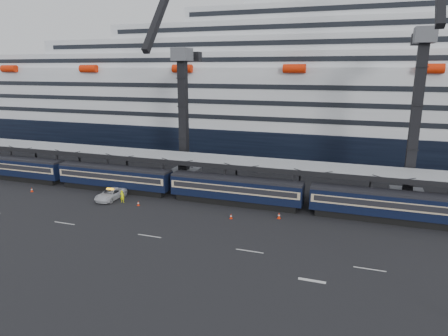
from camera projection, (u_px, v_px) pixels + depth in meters
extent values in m
plane|color=black|center=(276.00, 239.00, 45.26)|extent=(260.00, 260.00, 0.00)
cube|color=beige|center=(65.00, 223.00, 49.86)|extent=(3.00, 0.15, 0.02)
cube|color=beige|center=(149.00, 236.00, 46.04)|extent=(3.00, 0.15, 0.02)
cube|color=beige|center=(250.00, 251.00, 42.23)|extent=(3.00, 0.15, 0.02)
cube|color=beige|center=(370.00, 269.00, 38.41)|extent=(3.00, 0.15, 0.02)
cube|color=beige|center=(312.00, 281.00, 36.33)|extent=(2.50, 0.40, 0.02)
cube|color=black|center=(17.00, 177.00, 69.58)|extent=(17.48, 2.40, 0.90)
cube|color=black|center=(16.00, 167.00, 69.14)|extent=(19.00, 2.80, 2.70)
cube|color=#C3AE8A|center=(16.00, 165.00, 69.07)|extent=(18.62, 2.92, 1.05)
cube|color=black|center=(15.00, 165.00, 69.06)|extent=(17.86, 2.98, 0.70)
cube|color=black|center=(15.00, 158.00, 68.78)|extent=(19.00, 2.50, 0.35)
cube|color=black|center=(115.00, 188.00, 63.22)|extent=(17.48, 2.40, 0.90)
cube|color=black|center=(115.00, 177.00, 62.79)|extent=(19.00, 2.80, 2.70)
cube|color=#C3AE8A|center=(114.00, 175.00, 62.71)|extent=(18.62, 2.92, 1.05)
cube|color=black|center=(114.00, 175.00, 62.70)|extent=(17.86, 2.98, 0.70)
cube|color=black|center=(114.00, 167.00, 62.42)|extent=(19.00, 2.50, 0.35)
cube|color=black|center=(235.00, 201.00, 56.86)|extent=(17.48, 2.40, 0.90)
cube|color=black|center=(236.00, 189.00, 56.43)|extent=(19.00, 2.80, 2.70)
cube|color=#C3AE8A|center=(236.00, 187.00, 56.36)|extent=(18.62, 2.92, 1.05)
cube|color=black|center=(236.00, 186.00, 56.34)|extent=(17.86, 2.98, 0.70)
cube|color=black|center=(236.00, 179.00, 56.07)|extent=(19.00, 2.50, 0.35)
cube|color=black|center=(386.00, 218.00, 50.50)|extent=(17.48, 2.40, 0.90)
cube|color=black|center=(387.00, 204.00, 50.07)|extent=(19.00, 2.80, 2.70)
cube|color=#C3AE8A|center=(388.00, 202.00, 50.00)|extent=(18.62, 2.92, 1.05)
cube|color=black|center=(388.00, 201.00, 49.99)|extent=(17.86, 2.98, 0.70)
cube|color=black|center=(388.00, 193.00, 49.71)|extent=(19.00, 2.50, 0.35)
cube|color=gray|center=(298.00, 165.00, 56.79)|extent=(130.00, 6.00, 0.25)
cube|color=black|center=(294.00, 172.00, 54.11)|extent=(130.00, 0.25, 0.70)
cube|color=black|center=(301.00, 163.00, 59.61)|extent=(130.00, 0.25, 0.70)
cube|color=black|center=(12.00, 162.00, 70.77)|extent=(0.25, 0.25, 5.40)
cube|color=black|center=(36.00, 156.00, 75.91)|extent=(0.25, 0.25, 5.40)
cube|color=black|center=(58.00, 166.00, 67.59)|extent=(0.25, 0.25, 5.40)
cube|color=black|center=(80.00, 159.00, 72.73)|extent=(0.25, 0.25, 5.40)
cube|color=black|center=(108.00, 171.00, 64.41)|extent=(0.25, 0.25, 5.40)
cube|color=black|center=(127.00, 164.00, 69.55)|extent=(0.25, 0.25, 5.40)
cube|color=black|center=(163.00, 176.00, 61.23)|extent=(0.25, 0.25, 5.40)
cube|color=black|center=(179.00, 168.00, 66.37)|extent=(0.25, 0.25, 5.40)
cube|color=black|center=(225.00, 182.00, 58.06)|extent=(0.25, 0.25, 5.40)
cube|color=black|center=(236.00, 173.00, 63.19)|extent=(0.25, 0.25, 5.40)
cube|color=black|center=(294.00, 189.00, 54.88)|extent=(0.25, 0.25, 5.40)
cube|color=black|center=(300.00, 179.00, 60.01)|extent=(0.25, 0.25, 5.40)
cube|color=black|center=(371.00, 196.00, 51.70)|extent=(0.25, 0.25, 5.40)
cube|color=black|center=(370.00, 185.00, 56.83)|extent=(0.25, 0.25, 5.40)
cube|color=black|center=(321.00, 141.00, 86.59)|extent=(200.00, 28.00, 7.00)
cube|color=silver|center=(323.00, 97.00, 84.29)|extent=(190.00, 26.88, 12.00)
cube|color=silver|center=(325.00, 60.00, 82.48)|extent=(160.00, 24.64, 3.00)
cube|color=black|center=(319.00, 59.00, 71.14)|extent=(153.60, 0.12, 0.90)
cube|color=silver|center=(326.00, 45.00, 81.76)|extent=(124.00, 21.84, 3.00)
cube|color=black|center=(321.00, 42.00, 71.70)|extent=(119.04, 0.12, 0.90)
cube|color=silver|center=(327.00, 30.00, 81.03)|extent=(90.00, 19.04, 3.00)
cube|color=black|center=(322.00, 25.00, 72.26)|extent=(86.40, 0.12, 0.90)
cube|color=silver|center=(328.00, 14.00, 80.31)|extent=(56.00, 16.24, 3.00)
cube|color=black|center=(324.00, 8.00, 72.82)|extent=(53.76, 0.12, 0.90)
cube|color=silver|center=(289.00, 3.00, 82.25)|extent=(16.00, 12.00, 2.50)
cylinder|color=red|center=(9.00, 69.00, 92.27)|extent=(4.00, 1.60, 1.60)
cylinder|color=red|center=(89.00, 69.00, 85.28)|extent=(4.00, 1.60, 1.60)
cylinder|color=red|center=(182.00, 69.00, 78.28)|extent=(4.00, 1.60, 1.60)
cylinder|color=red|center=(294.00, 69.00, 71.29)|extent=(4.00, 1.60, 1.60)
cylinder|color=red|center=(431.00, 69.00, 64.30)|extent=(4.00, 1.60, 1.60)
cube|color=#48494F|center=(185.00, 175.00, 68.80)|extent=(4.50, 4.50, 2.00)
cube|color=black|center=(183.00, 117.00, 66.38)|extent=(1.30, 1.30, 18.00)
cube|color=#48494F|center=(182.00, 54.00, 63.96)|extent=(2.60, 3.20, 2.00)
cube|color=black|center=(164.00, 3.00, 56.99)|extent=(0.90, 12.26, 14.37)
cube|color=black|center=(188.00, 55.00, 66.27)|extent=(0.90, 5.04, 0.90)
cube|color=black|center=(194.00, 57.00, 68.63)|extent=(2.20, 1.60, 1.60)
cube|color=#48494F|center=(406.00, 197.00, 56.75)|extent=(4.50, 4.50, 2.00)
cube|color=black|center=(415.00, 120.00, 54.09)|extent=(1.30, 1.30, 20.00)
cube|color=#48494F|center=(425.00, 35.00, 51.44)|extent=(2.60, 3.20, 2.00)
cube|color=black|center=(422.00, 37.00, 54.00)|extent=(0.90, 5.60, 0.90)
cube|color=black|center=(420.00, 40.00, 56.62)|extent=(2.20, 1.60, 1.60)
imported|color=silver|center=(111.00, 194.00, 58.82)|extent=(2.62, 5.58, 1.54)
imported|color=#EFFB0D|center=(122.00, 196.00, 57.44)|extent=(0.67, 0.44, 1.82)
cube|color=red|center=(32.00, 192.00, 62.60)|extent=(0.36, 0.36, 0.04)
cone|color=red|center=(32.00, 189.00, 62.52)|extent=(0.30, 0.30, 0.68)
cylinder|color=white|center=(32.00, 189.00, 62.52)|extent=(0.25, 0.25, 0.11)
cube|color=red|center=(138.00, 205.00, 56.29)|extent=(0.34, 0.34, 0.04)
cone|color=red|center=(138.00, 203.00, 56.21)|extent=(0.29, 0.29, 0.65)
cylinder|color=white|center=(138.00, 203.00, 56.21)|extent=(0.24, 0.24, 0.11)
cube|color=red|center=(231.00, 219.00, 51.36)|extent=(0.35, 0.35, 0.04)
cone|color=red|center=(231.00, 216.00, 51.27)|extent=(0.29, 0.29, 0.66)
cylinder|color=white|center=(231.00, 216.00, 51.27)|extent=(0.25, 0.25, 0.11)
cube|color=red|center=(279.00, 218.00, 51.43)|extent=(0.42, 0.42, 0.04)
cone|color=red|center=(279.00, 215.00, 51.33)|extent=(0.35, 0.35, 0.80)
cylinder|color=white|center=(279.00, 215.00, 51.33)|extent=(0.30, 0.30, 0.13)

